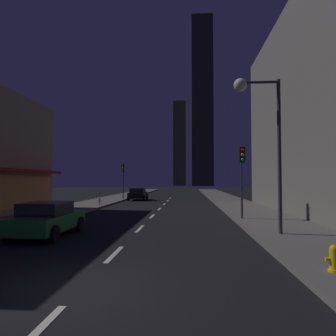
{
  "coord_description": "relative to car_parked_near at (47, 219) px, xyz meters",
  "views": [
    {
      "loc": [
        2.36,
        -6.65,
        2.37
      ],
      "look_at": [
        0.0,
        29.73,
        3.82
      ],
      "focal_mm": 33.03,
      "sensor_mm": 36.0,
      "label": 1
    }
  ],
  "objects": [
    {
      "name": "street_lamp_right",
      "position": [
        8.98,
        0.41,
        4.33
      ],
      "size": [
        1.96,
        0.56,
        6.58
      ],
      "color": "#38383D",
      "rests_on": "sidewalk_right"
    },
    {
      "name": "traffic_light_far_left",
      "position": [
        -1.9,
        24.1,
        2.45
      ],
      "size": [
        0.32,
        0.48,
        4.2
      ],
      "color": "#2D2D2D",
      "rests_on": "sidewalk_left"
    },
    {
      "name": "car_parked_far",
      "position": [
        0.0,
        23.75,
        0.0
      ],
      "size": [
        1.98,
        4.24,
        1.45
      ],
      "color": "black",
      "rests_on": "ground"
    },
    {
      "name": "fire_hydrant_yellow_near",
      "position": [
        9.5,
        -4.99,
        -0.29
      ],
      "size": [
        0.42,
        0.3,
        0.65
      ],
      "color": "yellow",
      "rests_on": "sidewalk_right"
    },
    {
      "name": "sidewalk_left",
      "position": [
        -3.4,
        25.85,
        -0.67
      ],
      "size": [
        4.0,
        76.0,
        0.15
      ],
      "primitive_type": "cube",
      "color": "#605E59",
      "rests_on": "ground"
    },
    {
      "name": "skyscraper_distant_mid",
      "position": [
        12.02,
        117.27,
        35.22
      ],
      "size": [
        8.98,
        7.19,
        71.91
      ],
      "primitive_type": "cube",
      "color": "#333026",
      "rests_on": "ground"
    },
    {
      "name": "car_parked_near",
      "position": [
        0.0,
        0.0,
        0.0
      ],
      "size": [
        1.98,
        4.24,
        1.45
      ],
      "color": "#1E722D",
      "rests_on": "ground"
    },
    {
      "name": "sidewalk_right",
      "position": [
        10.6,
        25.85,
        -0.67
      ],
      "size": [
        4.0,
        76.0,
        0.15
      ],
      "primitive_type": "cube",
      "color": "#605E59",
      "rests_on": "ground"
    },
    {
      "name": "ground_plane",
      "position": [
        3.6,
        25.85,
        -0.79
      ],
      "size": [
        78.0,
        136.0,
        0.1
      ],
      "primitive_type": "cube",
      "color": "black"
    },
    {
      "name": "lane_marking_center",
      "position": [
        3.6,
        10.05,
        -0.73
      ],
      "size": [
        0.16,
        38.6,
        0.01
      ],
      "color": "silver",
      "rests_on": "ground"
    },
    {
      "name": "traffic_light_near_right",
      "position": [
        9.1,
        5.4,
        2.45
      ],
      "size": [
        0.32,
        0.48,
        4.2
      ],
      "color": "#2D2D2D",
      "rests_on": "sidewalk_right"
    },
    {
      "name": "skyscraper_distant_tall",
      "position": [
        2.29,
        124.41,
        17.84
      ],
      "size": [
        5.44,
        7.87,
        37.16
      ],
      "primitive_type": "cube",
      "color": "#484436",
      "rests_on": "ground"
    },
    {
      "name": "fire_hydrant_far_left",
      "position": [
        -2.3,
        15.54,
        -0.29
      ],
      "size": [
        0.42,
        0.3,
        0.65
      ],
      "color": "#B2B2B2",
      "rests_on": "sidewalk_left"
    }
  ]
}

